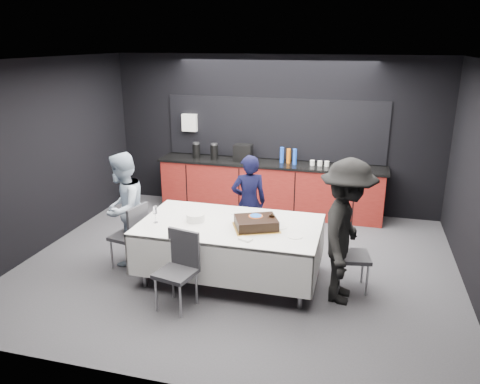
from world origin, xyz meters
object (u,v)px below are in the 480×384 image
chair_left (132,232)px  person_left (123,209)px  champagne_flute (155,211)px  chair_near (179,264)px  chair_right (347,250)px  cake_assembly (256,223)px  plate_stack (196,217)px  party_table (230,233)px  person_center (249,203)px  person_right (346,232)px

chair_left → person_left: person_left is taller
champagne_flute → chair_near: (0.55, -0.57, -0.40)m
chair_right → chair_near: same height
person_left → chair_near: bearing=50.6°
chair_right → cake_assembly: bearing=-171.5°
plate_stack → chair_right: size_ratio=0.26×
party_table → person_center: 1.00m
chair_left → person_center: 1.74m
party_table → person_left: 1.59m
plate_stack → chair_right: (1.95, 0.14, -0.30)m
chair_left → person_left: 0.36m
cake_assembly → plate_stack: cake_assembly is taller
chair_left → person_center: person_center is taller
party_table → person_right: bearing=-5.8°
plate_stack → chair_left: 0.96m
plate_stack → person_center: bearing=65.5°
chair_near → person_center: (0.40, 1.78, 0.19)m
champagne_flute → person_center: person_center is taller
plate_stack → chair_left: size_ratio=0.26×
party_table → person_right: person_right is taller
party_table → chair_right: bearing=4.2°
person_center → person_left: size_ratio=0.92×
party_table → plate_stack: size_ratio=9.77×
person_left → person_right: size_ratio=0.90×
person_center → person_right: 1.86m
champagne_flute → party_table: bearing=12.9°
chair_right → person_left: (-3.06, -0.00, 0.26)m
plate_stack → chair_near: chair_near is taller
person_left → plate_stack: bearing=80.8°
champagne_flute → chair_right: (2.43, 0.33, -0.40)m
party_table → chair_near: 0.89m
cake_assembly → person_right: 1.11m
party_table → champagne_flute: (-0.94, -0.22, 0.30)m
plate_stack → person_left: bearing=173.1°
chair_right → plate_stack: bearing=-175.9°
champagne_flute → chair_right: champagne_flute is taller
chair_near → person_left: (-1.18, 0.89, 0.26)m
chair_near → champagne_flute: bearing=133.8°
chair_right → champagne_flute: bearing=-172.4°
party_table → person_right: size_ratio=1.31×
party_table → champagne_flute: bearing=-167.1°
cake_assembly → chair_right: (1.13, 0.17, -0.31)m
plate_stack → champagne_flute: size_ratio=1.06×
cake_assembly → person_center: person_center is taller
champagne_flute → chair_near: 0.89m
plate_stack → chair_near: size_ratio=0.26×
cake_assembly → chair_left: bearing=179.7°
person_left → champagne_flute: bearing=60.8°
chair_right → person_center: 1.73m
cake_assembly → plate_stack: bearing=177.9°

